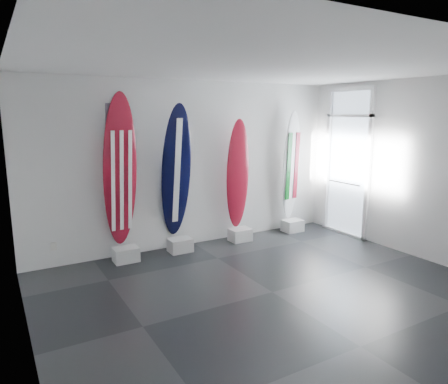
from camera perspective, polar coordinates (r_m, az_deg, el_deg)
floor at (r=5.82m, az=6.77°, el=-13.72°), size 6.00×6.00×0.00m
ceiling at (r=5.32m, az=7.52°, el=17.11°), size 6.00×6.00×0.00m
wall_back at (r=7.49m, az=-4.50°, el=3.85°), size 6.00×0.00×6.00m
wall_left at (r=4.31m, az=-26.61°, el=-2.54°), size 0.00×5.00×5.00m
wall_right at (r=7.55m, az=25.62°, el=2.86°), size 0.00×5.00×5.00m
display_block_usa at (r=7.03m, az=-13.55°, el=-8.48°), size 0.40×0.30×0.24m
surfboard_usa at (r=6.80m, az=-14.30°, el=2.81°), size 0.61×0.41×2.53m
display_block_navy at (r=7.34m, az=-6.14°, el=-7.38°), size 0.40×0.30×0.24m
surfboard_navy at (r=7.14m, az=-6.68°, el=2.76°), size 0.55×0.51×2.36m
display_block_swiss at (r=7.91m, az=2.26°, el=-5.98°), size 0.40×0.30×0.24m
surfboard_swiss at (r=7.74m, az=1.93°, el=2.47°), size 0.48×0.23×2.09m
display_block_italy at (r=8.64m, az=9.55°, el=-4.66°), size 0.40×0.30×0.24m
surfboard_italy at (r=8.48m, az=9.38°, el=3.59°), size 0.53×0.26×2.24m
wall_outlet at (r=7.04m, az=-22.69°, el=-7.03°), size 0.09×0.02×0.13m
glass_door at (r=8.50m, az=16.86°, el=3.74°), size 0.12×1.16×2.85m
balcony at (r=9.65m, az=21.98°, el=-1.35°), size 2.80×2.20×1.20m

